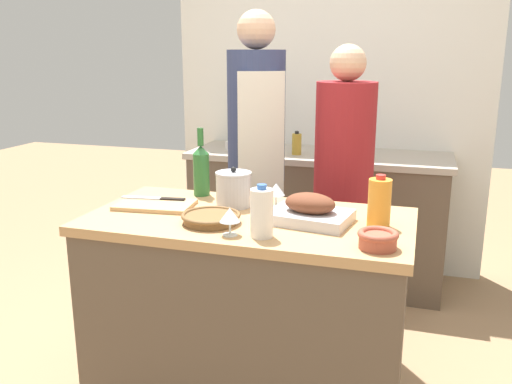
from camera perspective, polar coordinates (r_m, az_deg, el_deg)
The scene contains 19 objects.
kitchen_island at distance 2.40m, azimuth -0.75°, elevation -12.90°, with size 1.33×0.69×0.90m.
back_counter at distance 3.79m, azimuth 6.43°, elevation -2.58°, with size 1.74×0.60×0.90m.
back_wall at distance 3.98m, azimuth 7.75°, elevation 10.27°, with size 2.24×0.10×2.55m.
roasting_pan at distance 2.16m, azimuth 5.70°, elevation -2.01°, with size 0.35×0.27×0.12m.
wicker_basket at distance 2.15m, azimuth -4.77°, elevation -2.72°, with size 0.24×0.24×0.04m.
cutting_board at distance 2.41m, azimuth -10.57°, elevation -1.34°, with size 0.35×0.24×0.02m.
stock_pot at distance 2.37m, azimuth -2.37°, elevation 0.32°, with size 0.16×0.16×0.18m.
mixing_bowl at distance 1.92m, azimuth 12.70°, elevation -4.83°, with size 0.14×0.14×0.06m.
juice_jug at distance 2.14m, azimuth 12.85°, elevation -1.09°, with size 0.09×0.09×0.21m.
milk_jug at distance 1.97m, azimuth 0.61°, elevation -2.20°, with size 0.08×0.08×0.20m.
wine_bottle_green at distance 2.56m, azimuth -5.79°, elevation 2.42°, with size 0.08×0.08×0.32m.
wine_glass_left at distance 2.35m, azimuth 2.14°, elevation 0.22°, with size 0.08×0.08×0.11m.
wine_glass_right at distance 1.99m, azimuth -2.77°, elevation -2.50°, with size 0.08×0.08×0.11m.
knife_chef at distance 2.47m, azimuth -10.54°, elevation -0.66°, with size 0.30×0.07×0.01m.
stand_mixer at distance 3.78m, azimuth -1.57°, elevation 6.59°, with size 0.18×0.14×0.33m.
condiment_bottle_tall at distance 3.59m, azimuth 4.30°, elevation 5.07°, with size 0.06×0.06×0.16m.
condiment_bottle_short at distance 3.51m, azimuth 10.93°, elevation 4.92°, with size 0.05×0.05×0.19m.
person_cook_aproned at distance 3.04m, azimuth 0.04°, elevation 3.86°, with size 0.34×0.36×1.78m.
person_cook_guest at distance 2.92m, azimuth 9.16°, elevation 1.06°, with size 0.31×0.31×1.60m.
Camera 1 is at (0.66, -2.03, 1.56)m, focal length 38.00 mm.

